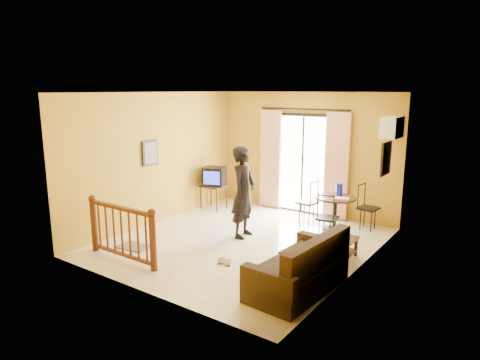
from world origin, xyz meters
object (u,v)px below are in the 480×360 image
Objects in this scene: television at (214,176)px; standing_person at (243,192)px; dining_table at (335,204)px; sofa at (301,271)px; coffee_table at (339,247)px.

standing_person reaches higher than television.
television is at bearing 45.20° from standing_person.
dining_table is 2.98m from sofa.
coffee_table is 1.40m from sofa.
sofa reaches higher than coffee_table.
television is 0.34× the size of sofa.
coffee_table is (0.71, -1.49, -0.32)m from dining_table.
coffee_table is at bearing 93.88° from sofa.
dining_table is 0.47× the size of standing_person.
sofa is 1.01× the size of standing_person.
sofa is 2.56m from standing_person.
television is at bearing -176.24° from dining_table.
sofa is (0.71, -2.88, -0.24)m from dining_table.
sofa is at bearing -56.60° from television.
television is 3.98m from coffee_table.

